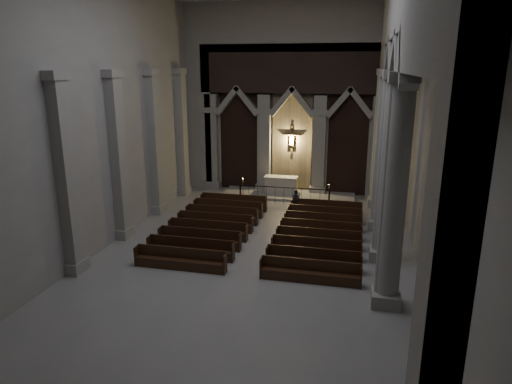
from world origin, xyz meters
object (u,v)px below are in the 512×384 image
pews (264,233)px  candle_stand_right (328,198)px  candle_stand_left (243,194)px  altar_rail (284,192)px  altar (281,185)px  worshipper (296,201)px

pews → candle_stand_right: bearing=68.0°
candle_stand_left → candle_stand_right: 5.36m
altar_rail → pews: (0.00, -5.91, -0.44)m
altar → pews: size_ratio=0.23×
candle_stand_right → altar_rail: bearing=-165.9°
altar → pews: altar is taller
altar → pews: (0.52, -7.85, -0.41)m
worshipper → candle_stand_left: bearing=171.6°
altar → candle_stand_right: bearing=-21.8°
altar → candle_stand_left: bearing=-144.8°
altar_rail → candle_stand_left: (-2.69, 0.41, -0.35)m
altar → candle_stand_right: 3.44m
candle_stand_right → pews: candle_stand_right is taller
candle_stand_right → candle_stand_left: bearing=-177.2°
pews → altar: bearing=93.8°
altar → worshipper: worshipper is taller
altar_rail → worshipper: worshipper is taller
candle_stand_left → pews: (2.69, -6.32, -0.09)m
candle_stand_left → candle_stand_right: (5.35, 0.26, -0.04)m
altar → altar_rail: 2.01m
worshipper → altar_rail: bearing=141.3°
candle_stand_left → worshipper: bearing=-28.1°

